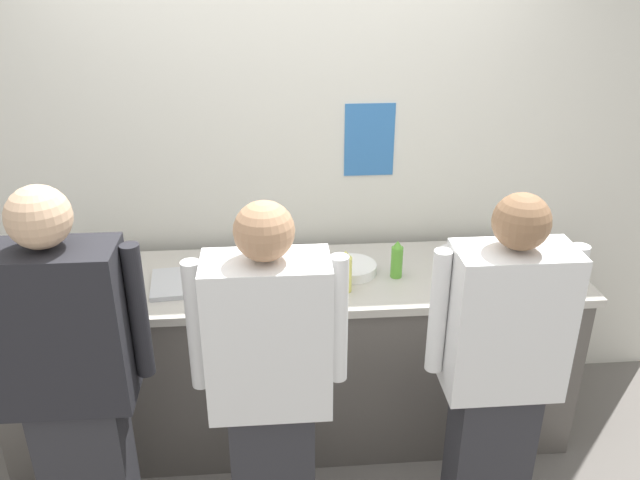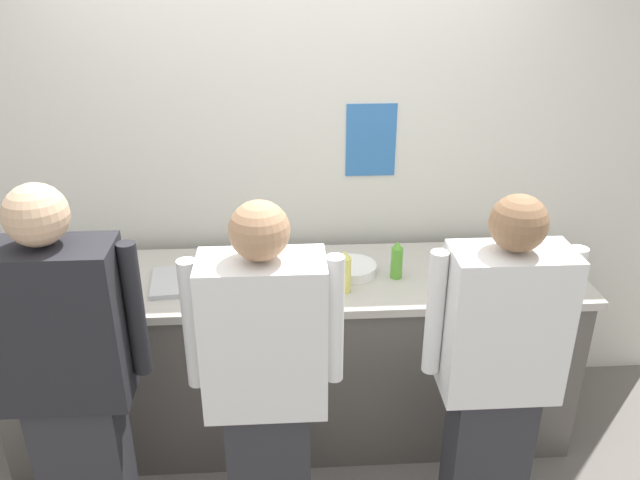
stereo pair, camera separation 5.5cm
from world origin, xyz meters
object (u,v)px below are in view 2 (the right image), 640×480
object	(u,v)px
chef_near_left	(70,380)
ramekin_orange_sauce	(538,272)
chef_far_right	(497,374)
squeeze_bottle_secondary	(344,272)
plate_stack_rear	(460,261)
deli_cup	(263,267)
sheet_tray	(195,280)
squeeze_bottle_primary	(397,260)
chef_center	(266,387)
chefs_knife	(300,277)
plate_stack_front	(351,269)
mixing_bowl_steel	(62,268)
ramekin_green_sauce	(512,251)

from	to	relation	value
chef_near_left	ramekin_orange_sauce	bearing A→B (deg)	17.24
chef_far_right	squeeze_bottle_secondary	bearing A→B (deg)	134.78
plate_stack_rear	deli_cup	distance (m)	0.98
sheet_tray	squeeze_bottle_primary	size ratio (longest dim) A/B	2.13
ramekin_orange_sauce	chef_center	bearing A→B (deg)	-152.33
ramekin_orange_sauce	chefs_knife	size ratio (longest dim) A/B	0.37
squeeze_bottle_primary	chefs_knife	size ratio (longest dim) A/B	0.70
chef_far_right	plate_stack_rear	size ratio (longest dim) A/B	7.04
plate_stack_rear	deli_cup	bearing A→B (deg)	-179.03
ramekin_orange_sauce	chefs_knife	bearing A→B (deg)	177.34
squeeze_bottle_primary	ramekin_orange_sauce	distance (m)	0.69
chef_near_left	deli_cup	bearing A→B (deg)	45.05
plate_stack_front	chef_far_right	bearing A→B (deg)	-55.60
plate_stack_rear	squeeze_bottle_secondary	bearing A→B (deg)	-162.48
plate_stack_rear	chef_center	bearing A→B (deg)	-140.36
chef_near_left	deli_cup	xyz separation A→B (m)	(0.72, 0.72, 0.09)
chef_far_right	squeeze_bottle_primary	distance (m)	0.76
mixing_bowl_steel	chef_near_left	bearing A→B (deg)	-72.45
plate_stack_rear	ramekin_green_sauce	bearing A→B (deg)	22.65
plate_stack_front	deli_cup	xyz separation A→B (m)	(-0.43, -0.00, 0.03)
chef_far_right	sheet_tray	world-z (taller)	chef_far_right
sheet_tray	squeeze_bottle_primary	bearing A→B (deg)	-0.28
chef_near_left	sheet_tray	distance (m)	0.79
plate_stack_front	plate_stack_rear	xyz separation A→B (m)	(0.55, 0.01, 0.02)
squeeze_bottle_primary	ramekin_green_sauce	size ratio (longest dim) A/B	1.75
chef_near_left	chef_far_right	distance (m)	1.66
mixing_bowl_steel	deli_cup	distance (m)	0.96
ramekin_green_sauce	chefs_knife	size ratio (longest dim) A/B	0.40
chef_center	ramekin_orange_sauce	distance (m)	1.48
plate_stack_rear	squeeze_bottle_primary	size ratio (longest dim) A/B	1.19
chef_center	deli_cup	world-z (taller)	chef_center
plate_stack_front	ramekin_green_sauce	bearing A→B (deg)	9.36
chefs_knife	mixing_bowl_steel	bearing A→B (deg)	176.72
sheet_tray	squeeze_bottle_secondary	distance (m)	0.72
chef_near_left	chefs_knife	size ratio (longest dim) A/B	6.11
chef_far_right	ramekin_green_sauce	bearing A→B (deg)	68.55
plate_stack_rear	chefs_knife	bearing A→B (deg)	-176.49
ramekin_orange_sauce	squeeze_bottle_secondary	bearing A→B (deg)	-174.86
chef_near_left	deli_cup	distance (m)	1.03
mixing_bowl_steel	ramekin_orange_sauce	world-z (taller)	mixing_bowl_steel
chef_near_left	sheet_tray	bearing A→B (deg)	59.37
chef_center	ramekin_green_sauce	world-z (taller)	chef_center
plate_stack_front	deli_cup	size ratio (longest dim) A/B	2.48
chef_center	chef_far_right	bearing A→B (deg)	2.46
deli_cup	plate_stack_front	bearing A→B (deg)	0.46
deli_cup	ramekin_orange_sauce	bearing A→B (deg)	-3.70
mixing_bowl_steel	ramekin_orange_sauce	bearing A→B (deg)	-2.97
ramekin_orange_sauce	deli_cup	world-z (taller)	deli_cup
plate_stack_front	squeeze_bottle_secondary	distance (m)	0.20
sheet_tray	deli_cup	distance (m)	0.33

